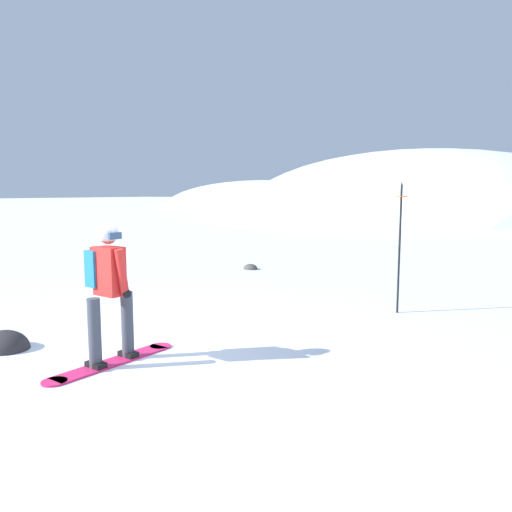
{
  "coord_description": "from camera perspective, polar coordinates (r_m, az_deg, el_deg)",
  "views": [
    {
      "loc": [
        4.43,
        -4.22,
        2.07
      ],
      "look_at": [
        -0.09,
        2.76,
        1.0
      ],
      "focal_mm": 35.16,
      "sensor_mm": 36.0,
      "label": 1
    }
  ],
  "objects": [
    {
      "name": "ridge_peak_main",
      "position": [
        43.33,
        18.04,
        4.22
      ],
      "size": [
        30.32,
        27.29,
        10.88
      ],
      "color": "white",
      "rests_on": "ground"
    },
    {
      "name": "ground_plane",
      "position": [
        6.45,
        -13.02,
        -11.55
      ],
      "size": [
        300.0,
        300.0,
        0.0
      ],
      "primitive_type": "plane",
      "color": "white"
    },
    {
      "name": "piste_marker_near",
      "position": [
        8.82,
        16.04,
        1.86
      ],
      "size": [
        0.2,
        0.2,
        2.25
      ],
      "color": "black",
      "rests_on": "ground"
    },
    {
      "name": "snowboarder_main",
      "position": [
        6.24,
        -16.45,
        -3.58
      ],
      "size": [
        0.64,
        1.84,
        1.71
      ],
      "color": "#D11E5B",
      "rests_on": "ground"
    },
    {
      "name": "ridge_peak_far",
      "position": [
        69.17,
        0.93,
        5.6
      ],
      "size": [
        28.05,
        25.25,
        7.31
      ],
      "color": "white",
      "rests_on": "ground"
    },
    {
      "name": "rock_dark",
      "position": [
        13.47,
        -0.63,
        -1.51
      ],
      "size": [
        0.41,
        0.35,
        0.29
      ],
      "color": "#4C4742",
      "rests_on": "ground"
    },
    {
      "name": "rock_mid",
      "position": [
        7.53,
        -26.66,
        -9.4
      ],
      "size": [
        0.7,
        0.59,
        0.49
      ],
      "color": "#282628",
      "rests_on": "ground"
    }
  ]
}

